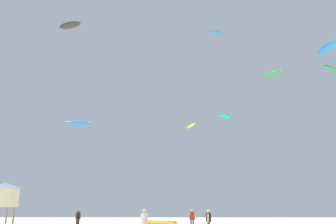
{
  "coord_description": "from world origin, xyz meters",
  "views": [
    {
      "loc": [
        0.47,
        -15.2,
        1.77
      ],
      "look_at": [
        0.0,
        16.23,
        10.28
      ],
      "focal_mm": 38.17,
      "sensor_mm": 36.0,
      "label": 1
    }
  ],
  "objects_px": {
    "person_midground": "(78,217)",
    "kite_aloft_3": "(225,116)",
    "kite_aloft_6": "(327,48)",
    "kite_aloft_9": "(273,73)",
    "lifeguard_tower": "(5,194)",
    "kite_aloft_0": "(333,69)",
    "kite_aloft_4": "(191,126)",
    "kite_aloft_2": "(70,25)",
    "person_right": "(209,220)",
    "person_foreground": "(144,222)",
    "person_left": "(192,218)",
    "kite_aloft_7": "(215,32)",
    "kite_grounded_near": "(160,223)",
    "kite_aloft_1": "(79,123)"
  },
  "relations": [
    {
      "from": "kite_aloft_4",
      "to": "kite_aloft_6",
      "type": "xyz_separation_m",
      "value": [
        12.54,
        -11.95,
        4.84
      ]
    },
    {
      "from": "person_foreground",
      "to": "kite_aloft_9",
      "type": "height_order",
      "value": "kite_aloft_9"
    },
    {
      "from": "kite_aloft_1",
      "to": "kite_aloft_4",
      "type": "bearing_deg",
      "value": -30.52
    },
    {
      "from": "kite_aloft_1",
      "to": "kite_aloft_7",
      "type": "distance_m",
      "value": 25.46
    },
    {
      "from": "person_midground",
      "to": "kite_aloft_3",
      "type": "bearing_deg",
      "value": -90.26
    },
    {
      "from": "person_midground",
      "to": "kite_aloft_2",
      "type": "bearing_deg",
      "value": -11.99
    },
    {
      "from": "kite_grounded_near",
      "to": "kite_aloft_9",
      "type": "relative_size",
      "value": 1.44
    },
    {
      "from": "kite_aloft_3",
      "to": "kite_aloft_0",
      "type": "bearing_deg",
      "value": -32.89
    },
    {
      "from": "person_right",
      "to": "kite_aloft_2",
      "type": "bearing_deg",
      "value": -27.83
    },
    {
      "from": "kite_aloft_9",
      "to": "kite_aloft_7",
      "type": "bearing_deg",
      "value": -144.47
    },
    {
      "from": "kite_grounded_near",
      "to": "lifeguard_tower",
      "type": "relative_size",
      "value": 1.07
    },
    {
      "from": "lifeguard_tower",
      "to": "kite_aloft_4",
      "type": "bearing_deg",
      "value": 27.02
    },
    {
      "from": "lifeguard_tower",
      "to": "kite_aloft_2",
      "type": "bearing_deg",
      "value": 66.61
    },
    {
      "from": "person_foreground",
      "to": "person_right",
      "type": "relative_size",
      "value": 1.03
    },
    {
      "from": "person_foreground",
      "to": "kite_aloft_2",
      "type": "relative_size",
      "value": 0.52
    },
    {
      "from": "lifeguard_tower",
      "to": "kite_aloft_0",
      "type": "relative_size",
      "value": 1.12
    },
    {
      "from": "kite_aloft_1",
      "to": "person_midground",
      "type": "bearing_deg",
      "value": -73.27
    },
    {
      "from": "kite_aloft_7",
      "to": "person_left",
      "type": "bearing_deg",
      "value": -113.25
    },
    {
      "from": "person_left",
      "to": "person_right",
      "type": "distance_m",
      "value": 4.74
    },
    {
      "from": "kite_aloft_6",
      "to": "kite_aloft_9",
      "type": "distance_m",
      "value": 14.68
    },
    {
      "from": "person_midground",
      "to": "kite_aloft_7",
      "type": "relative_size",
      "value": 0.74
    },
    {
      "from": "kite_aloft_4",
      "to": "kite_aloft_2",
      "type": "bearing_deg",
      "value": -169.88
    },
    {
      "from": "kite_aloft_0",
      "to": "kite_aloft_2",
      "type": "distance_m",
      "value": 33.83
    },
    {
      "from": "kite_aloft_9",
      "to": "kite_aloft_0",
      "type": "bearing_deg",
      "value": -29.48
    },
    {
      "from": "lifeguard_tower",
      "to": "kite_aloft_3",
      "type": "bearing_deg",
      "value": 34.44
    },
    {
      "from": "person_left",
      "to": "kite_grounded_near",
      "type": "distance_m",
      "value": 7.99
    },
    {
      "from": "person_left",
      "to": "kite_aloft_0",
      "type": "distance_m",
      "value": 27.95
    },
    {
      "from": "person_left",
      "to": "kite_aloft_7",
      "type": "bearing_deg",
      "value": 155.53
    },
    {
      "from": "person_left",
      "to": "person_right",
      "type": "height_order",
      "value": "person_left"
    },
    {
      "from": "kite_aloft_1",
      "to": "kite_aloft_7",
      "type": "xyz_separation_m",
      "value": [
        19.85,
        -13.65,
        8.25
      ]
    },
    {
      "from": "kite_aloft_0",
      "to": "kite_aloft_1",
      "type": "relative_size",
      "value": 0.85
    },
    {
      "from": "person_right",
      "to": "lifeguard_tower",
      "type": "xyz_separation_m",
      "value": [
        -18.47,
        7.59,
        2.07
      ]
    },
    {
      "from": "kite_aloft_0",
      "to": "kite_aloft_4",
      "type": "relative_size",
      "value": 1.3
    },
    {
      "from": "person_right",
      "to": "kite_aloft_0",
      "type": "distance_m",
      "value": 29.51
    },
    {
      "from": "kite_aloft_1",
      "to": "kite_aloft_7",
      "type": "height_order",
      "value": "kite_aloft_7"
    },
    {
      "from": "kite_aloft_2",
      "to": "person_right",
      "type": "bearing_deg",
      "value": -42.06
    },
    {
      "from": "kite_aloft_0",
      "to": "kite_aloft_6",
      "type": "xyz_separation_m",
      "value": [
        -5.44,
        -10.67,
        -2.13
      ]
    },
    {
      "from": "person_right",
      "to": "kite_aloft_1",
      "type": "xyz_separation_m",
      "value": [
        -17.14,
        26.79,
        13.5
      ]
    },
    {
      "from": "kite_aloft_0",
      "to": "kite_aloft_4",
      "type": "bearing_deg",
      "value": 175.92
    },
    {
      "from": "kite_aloft_4",
      "to": "kite_aloft_9",
      "type": "xyz_separation_m",
      "value": [
        11.52,
        2.37,
        7.93
      ]
    },
    {
      "from": "kite_grounded_near",
      "to": "kite_aloft_3",
      "type": "xyz_separation_m",
      "value": [
        8.94,
        11.69,
        14.54
      ]
    },
    {
      "from": "kite_aloft_4",
      "to": "kite_aloft_0",
      "type": "bearing_deg",
      "value": -4.08
    },
    {
      "from": "kite_aloft_0",
      "to": "kite_aloft_3",
      "type": "height_order",
      "value": "kite_aloft_0"
    },
    {
      "from": "kite_aloft_7",
      "to": "lifeguard_tower",
      "type": "bearing_deg",
      "value": -165.31
    },
    {
      "from": "person_midground",
      "to": "kite_aloft_4",
      "type": "relative_size",
      "value": 0.58
    },
    {
      "from": "person_midground",
      "to": "person_foreground",
      "type": "bearing_deg",
      "value": 163.69
    },
    {
      "from": "kite_aloft_1",
      "to": "kite_aloft_7",
      "type": "relative_size",
      "value": 1.95
    },
    {
      "from": "kite_aloft_6",
      "to": "kite_aloft_9",
      "type": "xyz_separation_m",
      "value": [
        -1.01,
        14.32,
        3.08
      ]
    },
    {
      "from": "kite_aloft_0",
      "to": "kite_aloft_4",
      "type": "height_order",
      "value": "kite_aloft_0"
    },
    {
      "from": "person_foreground",
      "to": "kite_aloft_1",
      "type": "bearing_deg",
      "value": -104.92
    }
  ]
}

